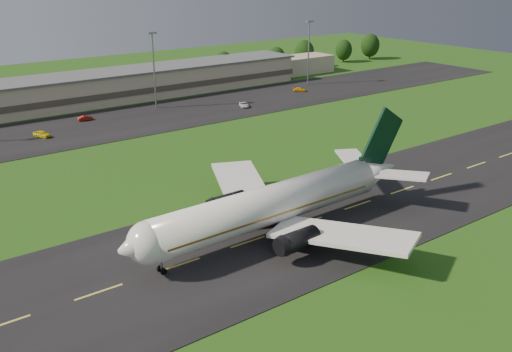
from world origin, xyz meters
TOP-DOWN VIEW (x-y plane):
  - ground at (0.00, 0.00)m, footprint 360.00×360.00m
  - taxiway at (0.00, 0.00)m, footprint 220.00×30.00m
  - apron at (0.00, 72.00)m, footprint 260.00×30.00m
  - airliner at (-17.44, 0.02)m, footprint 51.26×42.17m
  - terminal at (6.40, 96.18)m, footprint 145.00×16.00m
  - light_mast_centre at (5.00, 80.00)m, footprint 2.40×1.20m
  - light_mast_east at (60.00, 80.00)m, footprint 2.40×1.20m
  - tree_line at (35.87, 105.94)m, footprint 201.23×9.32m
  - service_vehicle_a at (-28.87, 70.06)m, footprint 3.49×4.60m
  - service_vehicle_b at (-15.55, 78.51)m, footprint 3.74×1.48m
  - service_vehicle_c at (24.83, 66.63)m, footprint 3.83×5.00m
  - service_vehicle_d at (50.53, 72.97)m, footprint 4.23×4.01m

SIDE VIEW (x-z plane):
  - ground at x=0.00m, z-range 0.00..0.00m
  - taxiway at x=0.00m, z-range 0.00..0.10m
  - apron at x=0.00m, z-range 0.00..0.10m
  - service_vehicle_d at x=50.53m, z-range 0.10..1.30m
  - service_vehicle_b at x=-15.55m, z-range 0.10..1.31m
  - service_vehicle_c at x=24.83m, z-range 0.10..1.36m
  - service_vehicle_a at x=-28.87m, z-range 0.10..1.56m
  - terminal at x=6.40m, z-range -0.21..8.19m
  - airliner at x=-17.44m, z-range -3.13..12.45m
  - tree_line at x=35.87m, z-range -0.03..10.31m
  - light_mast_centre at x=5.00m, z-range 2.56..22.91m
  - light_mast_east at x=60.00m, z-range 2.56..22.91m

